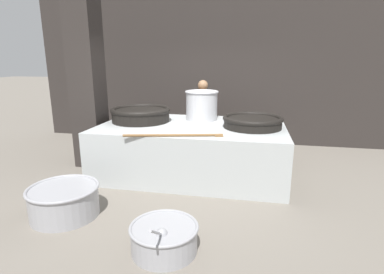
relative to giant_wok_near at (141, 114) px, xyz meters
The scene contains 11 objects.
ground_plane 1.44m from the giant_wok_near, ahead, with size 60.00×60.00×0.00m, color slate.
back_wall 2.68m from the giant_wok_near, 66.33° to the left, with size 8.95×0.24×3.99m, color #2D2826.
support_pillar 1.40m from the giant_wok_near, behind, with size 0.52×0.52×3.99m, color #2D2826.
hearth_platform 1.17m from the giant_wok_near, ahead, with size 3.24×1.98×0.89m.
giant_wok_near is the anchor object (origin of this frame).
giant_wok_far 2.06m from the giant_wok_near, ahead, with size 1.01×1.01×0.20m.
stock_pot 1.17m from the giant_wok_near, 19.52° to the left, with size 0.64×0.64×0.56m.
stirring_paddle 1.38m from the giant_wok_near, 46.47° to the right, with size 1.48×0.40×0.04m.
cook 1.58m from the giant_wok_near, 52.17° to the left, with size 0.38×0.59×1.59m.
prep_bowl_vegetables 2.90m from the giant_wok_near, 64.94° to the right, with size 0.75×0.97×0.61m.
prep_bowl_meat 2.20m from the giant_wok_near, 99.42° to the right, with size 0.92×0.92×0.41m.
Camera 1 is at (1.02, -5.10, 1.99)m, focal length 28.00 mm.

